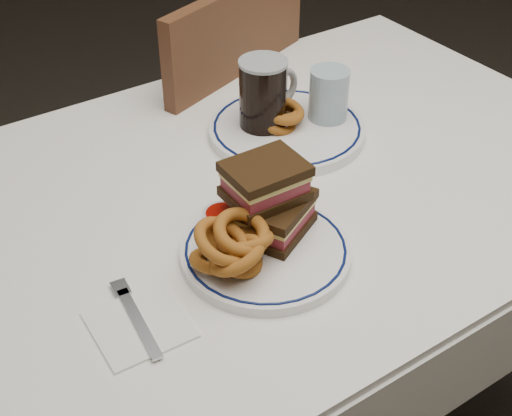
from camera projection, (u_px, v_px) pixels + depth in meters
dining_table at (273, 224)px, 1.29m from camera, size 1.27×0.87×0.75m
chair_far at (200, 148)px, 1.74m from camera, size 0.55×0.55×0.94m
main_plate at (266, 251)px, 1.06m from camera, size 0.25×0.25×0.02m
reuben_sandwich at (270, 198)px, 1.05m from camera, size 0.14×0.13×0.12m
onion_rings_main at (233, 246)px, 1.00m from camera, size 0.13×0.13×0.11m
ketchup_ramekin at (223, 221)px, 1.07m from camera, size 0.06×0.06×0.04m
beer_mug at (264, 97)px, 1.30m from camera, size 0.13×0.09×0.15m
water_glass at (328, 99)px, 1.33m from camera, size 0.07×0.07×0.12m
far_plate at (287, 129)px, 1.33m from camera, size 0.29×0.29×0.02m
onion_rings_far at (278, 114)px, 1.32m from camera, size 0.11×0.11×0.07m
napkin_fork at (139, 323)px, 0.95m from camera, size 0.13×0.16×0.01m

